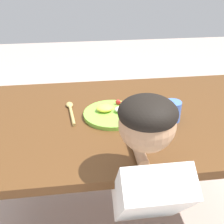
% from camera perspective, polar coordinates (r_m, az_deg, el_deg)
% --- Properties ---
extents(ground_plane, '(8.00, 8.00, 0.00)m').
position_cam_1_polar(ground_plane, '(1.73, 2.57, -20.66)').
color(ground_plane, '#BCA396').
extents(dining_table, '(1.38, 0.85, 0.68)m').
position_cam_1_polar(dining_table, '(1.33, 3.14, -2.98)').
color(dining_table, '#543318').
rests_on(dining_table, ground_plane).
extents(plate, '(0.26, 0.26, 0.05)m').
position_cam_1_polar(plate, '(1.28, 0.02, -0.18)').
color(plate, '#7FC741').
rests_on(plate, dining_table).
extents(fork, '(0.04, 0.22, 0.01)m').
position_cam_1_polar(fork, '(1.32, 8.26, -0.09)').
color(fork, silver).
rests_on(fork, dining_table).
extents(spoon, '(0.05, 0.22, 0.02)m').
position_cam_1_polar(spoon, '(1.33, -8.42, 0.32)').
color(spoon, tan).
rests_on(spoon, dining_table).
extents(drinking_cup, '(0.08, 0.08, 0.09)m').
position_cam_1_polar(drinking_cup, '(1.26, 12.19, 0.17)').
color(drinking_cup, '#4873DA').
rests_on(drinking_cup, dining_table).
extents(person, '(0.21, 0.45, 0.96)m').
position_cam_1_polar(person, '(1.00, 7.47, -20.92)').
color(person, '#44555B').
rests_on(person, ground_plane).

